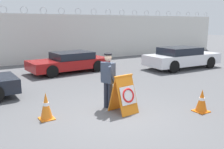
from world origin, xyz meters
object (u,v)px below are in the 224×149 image
object	(u,v)px
barricade_sign	(124,94)
traffic_cone_near	(46,106)
security_guard	(108,78)
parked_car_rear_sedan	(70,62)
parked_car_far_side	(182,57)
traffic_cone_mid	(202,101)

from	to	relation	value
barricade_sign	traffic_cone_near	distance (m)	2.34
security_guard	parked_car_rear_sedan	distance (m)	6.49
barricade_sign	parked_car_far_side	bearing A→B (deg)	25.51
traffic_cone_mid	barricade_sign	bearing A→B (deg)	150.21
traffic_cone_mid	parked_car_rear_sedan	bearing A→B (deg)	97.55
barricade_sign	parked_car_rear_sedan	bearing A→B (deg)	75.22
security_guard	traffic_cone_mid	world-z (taller)	security_guard
traffic_cone_near	traffic_cone_mid	bearing A→B (deg)	-23.67
barricade_sign	security_guard	bearing A→B (deg)	103.26
traffic_cone_near	traffic_cone_mid	size ratio (longest dim) A/B	1.10
barricade_sign	security_guard	world-z (taller)	security_guard
traffic_cone_near	barricade_sign	bearing A→B (deg)	-17.36
security_guard	traffic_cone_mid	distance (m)	3.00
parked_car_far_side	security_guard	bearing A→B (deg)	-150.40
security_guard	parked_car_far_side	world-z (taller)	security_guard
security_guard	traffic_cone_near	world-z (taller)	security_guard
parked_car_rear_sedan	parked_car_far_side	xyz separation A→B (m)	(6.24, -2.43, 0.08)
traffic_cone_near	parked_car_far_side	distance (m)	10.22
traffic_cone_mid	traffic_cone_near	bearing A→B (deg)	156.33
security_guard	parked_car_rear_sedan	size ratio (longest dim) A/B	0.40
security_guard	traffic_cone_near	xyz separation A→B (m)	(-2.00, 0.08, -0.61)
security_guard	parked_car_rear_sedan	xyz separation A→B (m)	(1.22, 6.36, -0.43)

